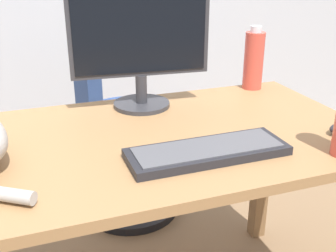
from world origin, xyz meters
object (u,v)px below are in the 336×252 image
at_px(water_bottle, 254,60).
at_px(office_chair, 119,137).
at_px(monitor, 140,43).
at_px(keyboard, 208,151).

bearing_deg(water_bottle, office_chair, 139.62).
distance_m(monitor, keyboard, 0.49).
relative_size(monitor, keyboard, 1.09).
distance_m(office_chair, keyboard, 0.96).
distance_m(monitor, water_bottle, 0.50).
bearing_deg(office_chair, water_bottle, -40.38).
xyz_separation_m(office_chair, water_bottle, (0.47, -0.40, 0.44)).
xyz_separation_m(office_chair, monitor, (-0.01, -0.46, 0.55)).
xyz_separation_m(keyboard, water_bottle, (0.43, 0.50, 0.10)).
bearing_deg(monitor, water_bottle, 7.17).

